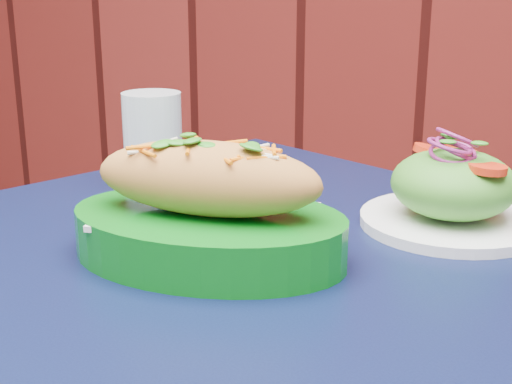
% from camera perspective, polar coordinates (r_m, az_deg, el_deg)
% --- Properties ---
extents(cafe_table, '(1.05, 1.05, 0.75)m').
position_cam_1_polar(cafe_table, '(0.75, -1.72, -11.81)').
color(cafe_table, black).
rests_on(cafe_table, ground).
extents(banh_mi_basket, '(0.30, 0.21, 0.13)m').
position_cam_1_polar(banh_mi_basket, '(0.71, -3.86, -1.60)').
color(banh_mi_basket, '#086914').
rests_on(banh_mi_basket, cafe_table).
extents(salad_plate, '(0.20, 0.20, 0.11)m').
position_cam_1_polar(salad_plate, '(0.83, 15.48, 0.05)').
color(salad_plate, white).
rests_on(salad_plate, cafe_table).
extents(water_glass, '(0.08, 0.08, 0.13)m').
position_cam_1_polar(water_glass, '(0.96, -8.25, 4.14)').
color(water_glass, silver).
rests_on(water_glass, cafe_table).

